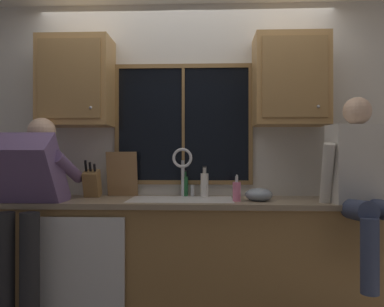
{
  "coord_description": "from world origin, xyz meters",
  "views": [
    {
      "loc": [
        0.19,
        -3.34,
        1.26
      ],
      "look_at": [
        0.07,
        -0.3,
        1.28
      ],
      "focal_mm": 36.91,
      "sensor_mm": 36.0,
      "label": 1
    }
  ],
  "objects_px": {
    "knife_block": "(92,184)",
    "person_sitting_on_counter": "(363,178)",
    "cutting_board": "(122,174)",
    "bottle_green_glass": "(185,186)",
    "soap_dispenser": "(237,191)",
    "bottle_tall_clear": "(205,184)",
    "person_standing": "(28,198)",
    "mixing_bowl": "(259,195)"
  },
  "relations": [
    {
      "from": "person_sitting_on_counter",
      "to": "soap_dispenser",
      "type": "distance_m",
      "value": 0.88
    },
    {
      "from": "cutting_board",
      "to": "knife_block",
      "type": "bearing_deg",
      "value": -160.56
    },
    {
      "from": "person_sitting_on_counter",
      "to": "cutting_board",
      "type": "distance_m",
      "value": 1.85
    },
    {
      "from": "person_standing",
      "to": "person_sitting_on_counter",
      "type": "xyz_separation_m",
      "value": [
        2.35,
        0.04,
        0.15
      ]
    },
    {
      "from": "soap_dispenser",
      "to": "bottle_tall_clear",
      "type": "height_order",
      "value": "bottle_tall_clear"
    },
    {
      "from": "mixing_bowl",
      "to": "bottle_tall_clear",
      "type": "relative_size",
      "value": 0.8
    },
    {
      "from": "bottle_green_glass",
      "to": "bottle_tall_clear",
      "type": "xyz_separation_m",
      "value": [
        0.17,
        -0.06,
        0.02
      ]
    },
    {
      "from": "person_standing",
      "to": "bottle_green_glass",
      "type": "relative_size",
      "value": 7.15
    },
    {
      "from": "knife_block",
      "to": "bottle_tall_clear",
      "type": "bearing_deg",
      "value": 2.63
    },
    {
      "from": "cutting_board",
      "to": "person_sitting_on_counter",
      "type": "bearing_deg",
      "value": -15.07
    },
    {
      "from": "cutting_board",
      "to": "bottle_tall_clear",
      "type": "height_order",
      "value": "cutting_board"
    },
    {
      "from": "person_standing",
      "to": "mixing_bowl",
      "type": "bearing_deg",
      "value": 8.26
    },
    {
      "from": "knife_block",
      "to": "mixing_bowl",
      "type": "relative_size",
      "value": 1.58
    },
    {
      "from": "knife_block",
      "to": "bottle_green_glass",
      "type": "bearing_deg",
      "value": 8.09
    },
    {
      "from": "person_sitting_on_counter",
      "to": "mixing_bowl",
      "type": "height_order",
      "value": "person_sitting_on_counter"
    },
    {
      "from": "knife_block",
      "to": "bottle_green_glass",
      "type": "distance_m",
      "value": 0.76
    },
    {
      "from": "mixing_bowl",
      "to": "bottle_green_glass",
      "type": "height_order",
      "value": "bottle_green_glass"
    },
    {
      "from": "bottle_tall_clear",
      "to": "person_sitting_on_counter",
      "type": "bearing_deg",
      "value": -21.92
    },
    {
      "from": "person_sitting_on_counter",
      "to": "person_standing",
      "type": "bearing_deg",
      "value": -179.07
    },
    {
      "from": "knife_block",
      "to": "person_sitting_on_counter",
      "type": "bearing_deg",
      "value": -11.24
    },
    {
      "from": "person_sitting_on_counter",
      "to": "cutting_board",
      "type": "bearing_deg",
      "value": 164.93
    },
    {
      "from": "person_standing",
      "to": "cutting_board",
      "type": "bearing_deg",
      "value": 42.88
    },
    {
      "from": "person_sitting_on_counter",
      "to": "mixing_bowl",
      "type": "relative_size",
      "value": 6.19
    },
    {
      "from": "person_sitting_on_counter",
      "to": "knife_block",
      "type": "distance_m",
      "value": 2.06
    },
    {
      "from": "person_standing",
      "to": "person_sitting_on_counter",
      "type": "relative_size",
      "value": 1.23
    },
    {
      "from": "soap_dispenser",
      "to": "bottle_green_glass",
      "type": "xyz_separation_m",
      "value": [
        -0.41,
        0.35,
        0.01
      ]
    },
    {
      "from": "bottle_tall_clear",
      "to": "person_standing",
      "type": "bearing_deg",
      "value": -158.91
    },
    {
      "from": "knife_block",
      "to": "cutting_board",
      "type": "distance_m",
      "value": 0.25
    },
    {
      "from": "person_standing",
      "to": "knife_block",
      "type": "height_order",
      "value": "person_standing"
    },
    {
      "from": "bottle_tall_clear",
      "to": "mixing_bowl",
      "type": "bearing_deg",
      "value": -30.42
    },
    {
      "from": "cutting_board",
      "to": "bottle_green_glass",
      "type": "relative_size",
      "value": 1.74
    },
    {
      "from": "knife_block",
      "to": "soap_dispenser",
      "type": "xyz_separation_m",
      "value": [
        1.16,
        -0.24,
        -0.03
      ]
    },
    {
      "from": "person_standing",
      "to": "cutting_board",
      "type": "distance_m",
      "value": 0.78
    },
    {
      "from": "person_standing",
      "to": "bottle_tall_clear",
      "type": "relative_size",
      "value": 6.1
    },
    {
      "from": "mixing_bowl",
      "to": "soap_dispenser",
      "type": "xyz_separation_m",
      "value": [
        -0.17,
        -0.04,
        0.03
      ]
    },
    {
      "from": "knife_block",
      "to": "soap_dispenser",
      "type": "bearing_deg",
      "value": -11.83
    },
    {
      "from": "person_standing",
      "to": "cutting_board",
      "type": "xyz_separation_m",
      "value": [
        0.56,
        0.52,
        0.15
      ]
    },
    {
      "from": "person_standing",
      "to": "cutting_board",
      "type": "height_order",
      "value": "person_standing"
    },
    {
      "from": "cutting_board",
      "to": "mixing_bowl",
      "type": "bearing_deg",
      "value": -14.28
    },
    {
      "from": "soap_dispenser",
      "to": "bottle_green_glass",
      "type": "height_order",
      "value": "bottle_green_glass"
    },
    {
      "from": "person_standing",
      "to": "mixing_bowl",
      "type": "distance_m",
      "value": 1.67
    },
    {
      "from": "person_standing",
      "to": "bottle_tall_clear",
      "type": "xyz_separation_m",
      "value": [
        1.25,
        0.48,
        0.07
      ]
    }
  ]
}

